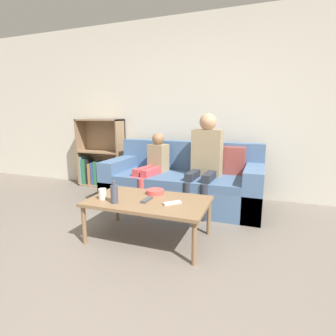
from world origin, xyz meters
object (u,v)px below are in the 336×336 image
(person_child, at_px, (153,164))
(snack_bowl, at_px, (155,192))
(tv_remote_0, at_px, (172,203))
(coffee_table, at_px, (149,203))
(couch, at_px, (183,184))
(bookshelf, at_px, (100,161))
(cup_near, at_px, (102,194))
(tv_remote_1, at_px, (147,200))
(bottle, at_px, (114,194))
(person_adult, at_px, (206,155))

(person_child, relative_size, snack_bowl, 5.30)
(tv_remote_0, bearing_deg, coffee_table, -144.79)
(couch, xyz_separation_m, snack_bowl, (-0.03, -0.93, 0.14))
(bookshelf, xyz_separation_m, cup_near, (1.19, -1.70, 0.03))
(person_child, xyz_separation_m, snack_bowl, (0.37, -0.80, -0.12))
(couch, xyz_separation_m, bookshelf, (-1.62, 0.45, 0.14))
(snack_bowl, bearing_deg, tv_remote_1, -86.98)
(bookshelf, bearing_deg, tv_remote_1, -44.94)
(bottle, bearing_deg, cup_near, 161.33)
(snack_bowl, bearing_deg, coffee_table, -86.05)
(person_child, relative_size, cup_near, 9.26)
(couch, xyz_separation_m, person_child, (-0.39, -0.13, 0.26))
(coffee_table, height_order, person_child, person_child)
(coffee_table, bearing_deg, tv_remote_0, -9.71)
(person_adult, xyz_separation_m, person_child, (-0.70, -0.05, -0.16))
(coffee_table, xyz_separation_m, bottle, (-0.25, -0.19, 0.12))
(cup_near, bearing_deg, snack_bowl, 39.22)
(couch, xyz_separation_m, person_adult, (0.31, -0.08, 0.42))
(person_child, xyz_separation_m, tv_remote_1, (0.38, -1.03, -0.13))
(tv_remote_1, bearing_deg, snack_bowl, 95.27)
(bookshelf, bearing_deg, person_adult, -15.12)
(bookshelf, distance_m, cup_near, 2.08)
(tv_remote_1, relative_size, bottle, 0.83)
(snack_bowl, relative_size, bottle, 0.88)
(coffee_table, relative_size, tv_remote_1, 6.62)
(person_adult, relative_size, tv_remote_0, 7.90)
(couch, distance_m, tv_remote_0, 1.20)
(tv_remote_0, distance_m, tv_remote_1, 0.26)
(person_adult, relative_size, bottle, 5.92)
(cup_near, bearing_deg, tv_remote_0, 7.65)
(couch, xyz_separation_m, tv_remote_1, (-0.01, -1.16, 0.13))
(bookshelf, height_order, cup_near, bookshelf)
(tv_remote_0, height_order, snack_bowl, snack_bowl)
(tv_remote_0, height_order, tv_remote_1, same)
(bottle, bearing_deg, bookshelf, 127.57)
(person_child, height_order, bottle, person_child)
(person_adult, distance_m, cup_near, 1.42)
(cup_near, xyz_separation_m, tv_remote_1, (0.42, 0.10, -0.04))
(person_child, bearing_deg, bottle, -72.44)
(tv_remote_1, bearing_deg, cup_near, -164.36)
(bookshelf, relative_size, person_child, 1.18)
(couch, bearing_deg, coffee_table, -90.58)
(bookshelf, xyz_separation_m, tv_remote_1, (1.61, -1.60, -0.01))
(bookshelf, xyz_separation_m, person_adult, (1.93, -0.52, 0.28))
(tv_remote_1, relative_size, snack_bowl, 0.95)
(coffee_table, bearing_deg, cup_near, -162.30)
(tv_remote_1, bearing_deg, bottle, -146.15)
(person_child, distance_m, cup_near, 1.13)
(coffee_table, relative_size, snack_bowl, 6.28)
(cup_near, xyz_separation_m, bottle, (0.17, -0.06, 0.04))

